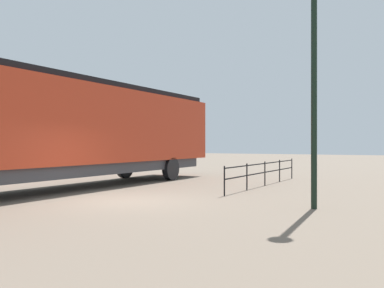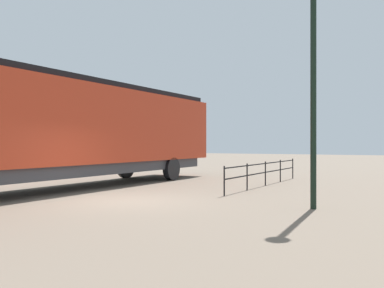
# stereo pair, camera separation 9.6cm
# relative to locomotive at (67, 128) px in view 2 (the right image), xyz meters

# --- Properties ---
(ground_plane) EXTENTS (120.00, 120.00, 0.00)m
(ground_plane) POSITION_rel_locomotive_xyz_m (4.02, -1.63, -2.37)
(ground_plane) COLOR #756656
(locomotive) EXTENTS (3.06, 18.71, 4.24)m
(locomotive) POSITION_rel_locomotive_xyz_m (0.00, 0.00, 0.00)
(locomotive) COLOR red
(locomotive) RESTS_ON ground_plane
(lamp_post) EXTENTS (0.47, 0.47, 7.16)m
(lamp_post) POSITION_rel_locomotive_xyz_m (9.48, -0.40, 2.32)
(lamp_post) COLOR black
(lamp_post) RESTS_ON ground_plane
(platform_fence) EXTENTS (0.05, 8.26, 1.01)m
(platform_fence) POSITION_rel_locomotive_xyz_m (6.20, 5.09, -1.71)
(platform_fence) COLOR black
(platform_fence) RESTS_ON ground_plane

